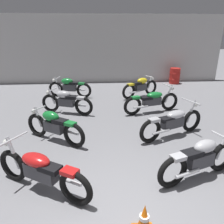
{
  "coord_description": "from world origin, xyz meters",
  "views": [
    {
      "loc": [
        -0.45,
        -2.52,
        2.87
      ],
      "look_at": [
        0.0,
        3.55,
        0.55
      ],
      "focal_mm": 35.23,
      "sensor_mm": 36.0,
      "label": 1
    }
  ],
  "objects_px": {
    "motorcycle_right_row_1": "(173,122)",
    "motorcycle_right_row_2": "(152,101)",
    "motorcycle_left_row_3": "(69,87)",
    "motorcycle_right_row_0": "(200,159)",
    "motorcycle_left_row_1": "(54,126)",
    "traffic_cone": "(144,220)",
    "motorcycle_right_row_3": "(140,87)",
    "motorcycle_left_row_0": "(41,170)",
    "oil_drum": "(175,76)",
    "motorcycle_left_row_2": "(66,101)"
  },
  "relations": [
    {
      "from": "motorcycle_left_row_0",
      "to": "oil_drum",
      "type": "xyz_separation_m",
      "value": [
        5.4,
        8.32,
        -0.03
      ]
    },
    {
      "from": "motorcycle_right_row_0",
      "to": "traffic_cone",
      "type": "relative_size",
      "value": 3.5
    },
    {
      "from": "motorcycle_right_row_0",
      "to": "traffic_cone",
      "type": "distance_m",
      "value": 1.84
    },
    {
      "from": "motorcycle_left_row_1",
      "to": "motorcycle_right_row_3",
      "type": "relative_size",
      "value": 0.97
    },
    {
      "from": "traffic_cone",
      "to": "motorcycle_right_row_1",
      "type": "bearing_deg",
      "value": 64.68
    },
    {
      "from": "motorcycle_right_row_0",
      "to": "motorcycle_left_row_2",
      "type": "bearing_deg",
      "value": 128.37
    },
    {
      "from": "motorcycle_right_row_0",
      "to": "motorcycle_right_row_3",
      "type": "bearing_deg",
      "value": 90.52
    },
    {
      "from": "motorcycle_left_row_1",
      "to": "motorcycle_right_row_3",
      "type": "distance_m",
      "value": 5.03
    },
    {
      "from": "motorcycle_right_row_3",
      "to": "traffic_cone",
      "type": "xyz_separation_m",
      "value": [
        -1.32,
        -6.99,
        -0.2
      ]
    },
    {
      "from": "motorcycle_left_row_0",
      "to": "motorcycle_right_row_1",
      "type": "xyz_separation_m",
      "value": [
        3.14,
        2.01,
        0.0
      ]
    },
    {
      "from": "motorcycle_left_row_0",
      "to": "motorcycle_right_row_3",
      "type": "relative_size",
      "value": 1.09
    },
    {
      "from": "traffic_cone",
      "to": "motorcycle_left_row_2",
      "type": "bearing_deg",
      "value": 108.54
    },
    {
      "from": "motorcycle_right_row_3",
      "to": "traffic_cone",
      "type": "height_order",
      "value": "motorcycle_right_row_3"
    },
    {
      "from": "motorcycle_right_row_1",
      "to": "motorcycle_left_row_1",
      "type": "bearing_deg",
      "value": -179.37
    },
    {
      "from": "motorcycle_left_row_1",
      "to": "motorcycle_right_row_0",
      "type": "bearing_deg",
      "value": -29.94
    },
    {
      "from": "motorcycle_right_row_0",
      "to": "motorcycle_left_row_1",
      "type": "bearing_deg",
      "value": 150.06
    },
    {
      "from": "motorcycle_left_row_2",
      "to": "oil_drum",
      "type": "xyz_separation_m",
      "value": [
        5.42,
        4.28,
        -0.03
      ]
    },
    {
      "from": "motorcycle_right_row_2",
      "to": "traffic_cone",
      "type": "relative_size",
      "value": 3.93
    },
    {
      "from": "motorcycle_right_row_3",
      "to": "motorcycle_right_row_0",
      "type": "bearing_deg",
      "value": -89.48
    },
    {
      "from": "motorcycle_left_row_1",
      "to": "motorcycle_left_row_3",
      "type": "bearing_deg",
      "value": 90.49
    },
    {
      "from": "motorcycle_left_row_0",
      "to": "motorcycle_left_row_3",
      "type": "distance_m",
      "value": 6.11
    },
    {
      "from": "motorcycle_left_row_0",
      "to": "motorcycle_left_row_2",
      "type": "relative_size",
      "value": 1.02
    },
    {
      "from": "motorcycle_right_row_0",
      "to": "motorcycle_right_row_2",
      "type": "distance_m",
      "value": 3.77
    },
    {
      "from": "motorcycle_left_row_2",
      "to": "motorcycle_right_row_0",
      "type": "distance_m",
      "value": 4.96
    },
    {
      "from": "motorcycle_right_row_1",
      "to": "motorcycle_right_row_2",
      "type": "relative_size",
      "value": 0.96
    },
    {
      "from": "motorcycle_right_row_3",
      "to": "motorcycle_right_row_1",
      "type": "bearing_deg",
      "value": -88.04
    },
    {
      "from": "motorcycle_right_row_0",
      "to": "traffic_cone",
      "type": "height_order",
      "value": "motorcycle_right_row_0"
    },
    {
      "from": "motorcycle_left_row_3",
      "to": "motorcycle_right_row_1",
      "type": "bearing_deg",
      "value": -51.44
    },
    {
      "from": "motorcycle_right_row_3",
      "to": "traffic_cone",
      "type": "distance_m",
      "value": 7.11
    },
    {
      "from": "motorcycle_left_row_2",
      "to": "motorcycle_right_row_0",
      "type": "xyz_separation_m",
      "value": [
        3.08,
        -3.89,
        0.0
      ]
    },
    {
      "from": "motorcycle_left_row_2",
      "to": "motorcycle_left_row_3",
      "type": "height_order",
      "value": "same"
    },
    {
      "from": "motorcycle_left_row_0",
      "to": "motorcycle_right_row_3",
      "type": "height_order",
      "value": "motorcycle_left_row_0"
    },
    {
      "from": "motorcycle_right_row_3",
      "to": "oil_drum",
      "type": "relative_size",
      "value": 2.07
    },
    {
      "from": "motorcycle_left_row_2",
      "to": "traffic_cone",
      "type": "bearing_deg",
      "value": -71.46
    },
    {
      "from": "motorcycle_left_row_1",
      "to": "motorcycle_right_row_3",
      "type": "bearing_deg",
      "value": 51.88
    },
    {
      "from": "motorcycle_right_row_1",
      "to": "motorcycle_right_row_2",
      "type": "xyz_separation_m",
      "value": [
        -0.1,
        1.92,
        0.0
      ]
    },
    {
      "from": "motorcycle_left_row_2",
      "to": "motorcycle_right_row_0",
      "type": "bearing_deg",
      "value": -51.63
    },
    {
      "from": "motorcycle_right_row_3",
      "to": "motorcycle_left_row_1",
      "type": "bearing_deg",
      "value": -128.12
    },
    {
      "from": "motorcycle_left_row_1",
      "to": "traffic_cone",
      "type": "distance_m",
      "value": 3.52
    },
    {
      "from": "motorcycle_right_row_2",
      "to": "traffic_cone",
      "type": "distance_m",
      "value": 5.17
    },
    {
      "from": "motorcycle_left_row_0",
      "to": "motorcycle_right_row_0",
      "type": "distance_m",
      "value": 3.07
    },
    {
      "from": "motorcycle_left_row_1",
      "to": "motorcycle_left_row_3",
      "type": "height_order",
      "value": "same"
    },
    {
      "from": "motorcycle_right_row_0",
      "to": "motorcycle_right_row_3",
      "type": "height_order",
      "value": "same"
    },
    {
      "from": "motorcycle_left_row_3",
      "to": "traffic_cone",
      "type": "xyz_separation_m",
      "value": [
        1.82,
        -7.17,
        -0.2
      ]
    },
    {
      "from": "motorcycle_left_row_2",
      "to": "motorcycle_right_row_3",
      "type": "xyz_separation_m",
      "value": [
        3.03,
        1.88,
        0.0
      ]
    },
    {
      "from": "motorcycle_right_row_1",
      "to": "motorcycle_right_row_2",
      "type": "height_order",
      "value": "same"
    },
    {
      "from": "motorcycle_left_row_1",
      "to": "motorcycle_left_row_2",
      "type": "height_order",
      "value": "same"
    },
    {
      "from": "motorcycle_left_row_0",
      "to": "motorcycle_right_row_0",
      "type": "bearing_deg",
      "value": 2.85
    },
    {
      "from": "motorcycle_right_row_0",
      "to": "motorcycle_right_row_1",
      "type": "xyz_separation_m",
      "value": [
        0.08,
        1.85,
        -0.01
      ]
    },
    {
      "from": "motorcycle_right_row_2",
      "to": "traffic_cone",
      "type": "height_order",
      "value": "motorcycle_right_row_2"
    }
  ]
}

